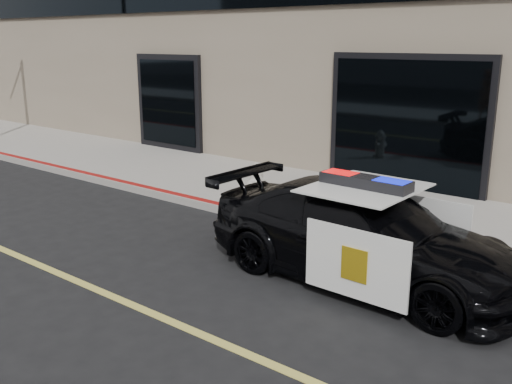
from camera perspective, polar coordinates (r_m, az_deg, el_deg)
The scene contains 4 objects.
ground at distance 6.37m, azimuth -4.28°, elevation -14.54°, with size 120.00×120.00×0.00m, color black.
sidewalk_n at distance 10.49m, azimuth 15.50°, elevation -2.52°, with size 60.00×3.50×0.15m, color gray.
police_car at distance 7.69m, azimuth 10.62°, elevation -4.17°, with size 2.13×4.47×1.43m.
fire_hydrant at distance 10.90m, azimuth 0.02°, elevation 0.95°, with size 0.33×0.45×0.72m.
Camera 1 is at (3.79, -4.04, 3.13)m, focal length 40.00 mm.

